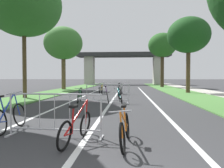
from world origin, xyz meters
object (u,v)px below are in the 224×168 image
at_px(tree_right_cypress_far, 189,35).
at_px(crowd_barrier_third, 116,88).
at_px(tree_left_pine_near, 24,5).
at_px(bicycle_silver_3, 101,90).
at_px(bicycle_black_5, 120,89).
at_px(bicycle_purple_1, 107,96).
at_px(crowd_barrier_second, 107,94).
at_px(bicycle_white_0, 121,90).
at_px(bicycle_red_7, 76,127).
at_px(bicycle_yellow_9, 101,89).
at_px(bicycle_blue_6, 10,116).
at_px(bicycle_orange_8, 125,129).
at_px(crowd_barrier_nearest, 55,115).
at_px(tree_right_pine_far, 162,46).
at_px(bicycle_green_2, 80,96).
at_px(bicycle_teal_4, 120,96).
at_px(tree_left_maple_mid, 63,44).

xyz_separation_m(tree_right_cypress_far, crowd_barrier_third, (-6.38, -1.40, -4.63)).
xyz_separation_m(tree_left_pine_near, bicycle_silver_3, (4.70, 3.73, -5.94)).
bearing_deg(bicycle_black_5, tree_left_pine_near, -154.23).
bearing_deg(bicycle_purple_1, crowd_barrier_second, -90.44).
height_order(bicycle_purple_1, bicycle_black_5, bicycle_purple_1).
distance_m(crowd_barrier_second, bicycle_white_0, 6.06).
xyz_separation_m(bicycle_red_7, bicycle_yellow_9, (-1.25, 14.02, 0.00)).
xyz_separation_m(bicycle_blue_6, bicycle_orange_8, (3.09, -0.98, -0.05)).
bearing_deg(crowd_barrier_third, crowd_barrier_nearest, -93.15).
bearing_deg(bicycle_orange_8, tree_right_pine_far, -96.37).
height_order(crowd_barrier_second, bicycle_blue_6, crowd_barrier_second).
height_order(bicycle_green_2, bicycle_teal_4, bicycle_teal_4).
distance_m(crowd_barrier_nearest, bicycle_blue_6, 1.48).
height_order(tree_right_pine_far, bicycle_red_7, tree_right_pine_far).
distance_m(tree_right_cypress_far, bicycle_teal_4, 10.70).
height_order(bicycle_red_7, bicycle_yellow_9, bicycle_yellow_9).
distance_m(bicycle_green_2, bicycle_yellow_9, 6.66).
bearing_deg(tree_left_pine_near, bicycle_red_7, -57.92).
height_order(tree_left_pine_near, bicycle_black_5, tree_left_pine_near).
height_order(tree_right_pine_far, crowd_barrier_third, tree_right_pine_far).
height_order(bicycle_purple_1, bicycle_orange_8, bicycle_purple_1).
bearing_deg(tree_right_pine_far, crowd_barrier_nearest, -104.38).
height_order(tree_left_maple_mid, bicycle_black_5, tree_left_maple_mid).
bearing_deg(bicycle_orange_8, crowd_barrier_third, -81.78).
distance_m(bicycle_white_0, bicycle_green_2, 6.08).
distance_m(crowd_barrier_third, bicycle_purple_1, 6.08).
relative_size(crowd_barrier_second, bicycle_black_5, 1.43).
bearing_deg(tree_right_pine_far, bicycle_purple_1, -107.95).
bearing_deg(bicycle_white_0, bicycle_purple_1, -94.09).
relative_size(tree_left_pine_near, tree_right_cypress_far, 1.25).
xyz_separation_m(tree_right_cypress_far, bicycle_green_2, (-8.10, -7.62, -4.80)).
height_order(crowd_barrier_nearest, bicycle_yellow_9, crowd_barrier_nearest).
bearing_deg(bicycle_yellow_9, bicycle_blue_6, 74.51).
bearing_deg(bicycle_orange_8, bicycle_red_7, -0.24).
xyz_separation_m(crowd_barrier_third, bicycle_teal_4, (0.56, -6.19, -0.17)).
bearing_deg(bicycle_red_7, tree_right_cypress_far, 76.45).
distance_m(bicycle_purple_1, bicycle_yellow_9, 6.61).
height_order(tree_left_pine_near, bicycle_purple_1, tree_left_pine_near).
relative_size(tree_right_pine_far, bicycle_blue_6, 4.51).
bearing_deg(crowd_barrier_nearest, tree_left_pine_near, 120.36).
bearing_deg(bicycle_black_5, crowd_barrier_nearest, -105.32).
height_order(bicycle_silver_3, bicycle_black_5, bicycle_black_5).
distance_m(tree_right_pine_far, crowd_barrier_second, 20.52).
bearing_deg(tree_left_maple_mid, bicycle_green_2, -68.80).
bearing_deg(tree_right_cypress_far, bicycle_green_2, -136.76).
bearing_deg(bicycle_purple_1, bicycle_teal_4, -15.06).
relative_size(bicycle_white_0, bicycle_yellow_9, 0.97).
height_order(crowd_barrier_third, bicycle_yellow_9, crowd_barrier_third).
xyz_separation_m(bicycle_white_0, bicycle_silver_3, (-1.73, 0.06, -0.01)).
bearing_deg(tree_left_maple_mid, bicycle_yellow_9, -46.80).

